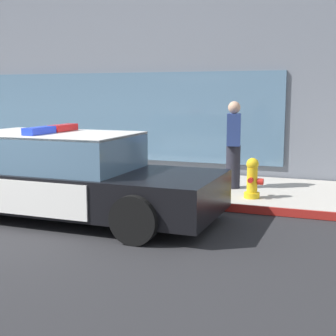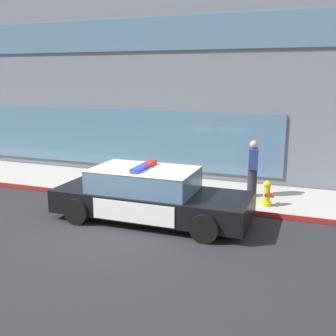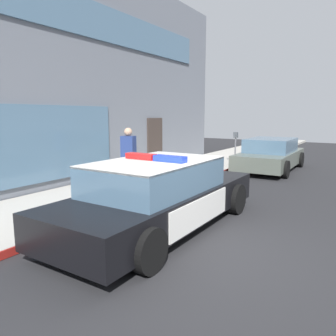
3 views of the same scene
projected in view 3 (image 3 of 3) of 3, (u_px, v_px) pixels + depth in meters
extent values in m
plane|color=#262628|center=(197.00, 253.00, 5.34)|extent=(48.00, 48.00, 0.00)
cube|color=#B2ADA3|center=(45.00, 211.00, 7.39)|extent=(48.00, 2.86, 0.15)
cube|color=maroon|center=(91.00, 222.00, 6.62)|extent=(28.80, 0.04, 0.14)
cube|color=#382D28|center=(155.00, 144.00, 13.38)|extent=(1.00, 0.08, 2.10)
cube|color=black|center=(161.00, 203.00, 6.47)|extent=(5.13, 1.88, 0.60)
cube|color=silver|center=(199.00, 181.00, 7.80)|extent=(1.75, 1.83, 0.05)
cube|color=silver|center=(96.00, 219.00, 4.96)|extent=(1.44, 1.82, 0.05)
cube|color=silver|center=(122.00, 198.00, 6.89)|extent=(2.15, 0.04, 0.51)
cube|color=silver|center=(201.00, 212.00, 5.88)|extent=(2.15, 0.04, 0.51)
cube|color=yellow|center=(121.00, 198.00, 6.90)|extent=(0.22, 0.01, 0.26)
cube|color=slate|center=(155.00, 177.00, 6.21)|extent=(2.67, 1.68, 0.60)
cube|color=silver|center=(155.00, 162.00, 6.16)|extent=(2.67, 1.68, 0.04)
cube|color=red|center=(141.00, 156.00, 6.33)|extent=(0.20, 0.63, 0.11)
cube|color=blue|center=(170.00, 159.00, 5.97)|extent=(0.20, 0.63, 0.11)
cylinder|color=black|center=(168.00, 189.00, 8.39)|extent=(0.68, 0.22, 0.68)
cylinder|color=black|center=(236.00, 199.00, 7.40)|extent=(0.68, 0.22, 0.68)
cylinder|color=black|center=(62.00, 226.00, 5.59)|extent=(0.68, 0.22, 0.68)
cylinder|color=black|center=(149.00, 250.00, 4.60)|extent=(0.68, 0.22, 0.68)
cylinder|color=gold|center=(161.00, 183.00, 9.76)|extent=(0.28, 0.28, 0.10)
cylinder|color=gold|center=(161.00, 174.00, 9.72)|extent=(0.19, 0.19, 0.45)
sphere|color=gold|center=(161.00, 165.00, 9.67)|extent=(0.22, 0.22, 0.22)
cylinder|color=#B21E19|center=(161.00, 162.00, 9.66)|extent=(0.06, 0.06, 0.05)
cylinder|color=#B21E19|center=(165.00, 174.00, 9.64)|extent=(0.09, 0.10, 0.09)
cylinder|color=#B21E19|center=(157.00, 173.00, 9.79)|extent=(0.09, 0.10, 0.09)
cylinder|color=#B21E19|center=(164.00, 174.00, 9.85)|extent=(0.10, 0.12, 0.12)
cube|color=#596056|center=(270.00, 158.00, 13.17)|extent=(4.47, 1.91, 0.56)
cube|color=slate|center=(271.00, 145.00, 13.08)|extent=(2.34, 1.69, 0.56)
cylinder|color=black|center=(258.00, 157.00, 14.90)|extent=(0.64, 0.21, 0.64)
cylinder|color=black|center=(300.00, 160.00, 13.95)|extent=(0.64, 0.21, 0.64)
cylinder|color=black|center=(236.00, 165.00, 12.44)|extent=(0.64, 0.21, 0.64)
cylinder|color=black|center=(285.00, 169.00, 11.49)|extent=(0.64, 0.21, 0.64)
cylinder|color=#23232D|center=(129.00, 171.00, 9.68)|extent=(0.28, 0.28, 0.85)
cube|color=navy|center=(128.00, 147.00, 9.56)|extent=(0.33, 0.44, 0.62)
sphere|color=tan|center=(128.00, 132.00, 9.49)|extent=(0.24, 0.24, 0.24)
cylinder|color=slate|center=(235.00, 150.00, 14.12)|extent=(0.06, 0.06, 1.10)
cube|color=#474C51|center=(236.00, 135.00, 14.01)|extent=(0.12, 0.18, 0.24)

